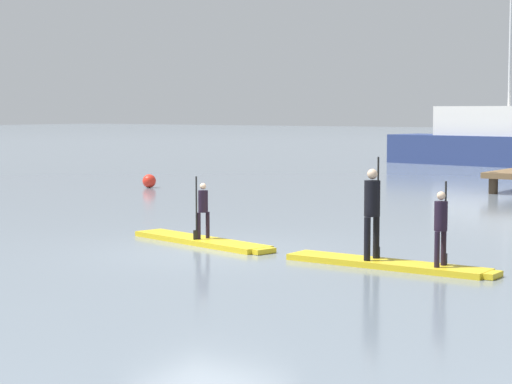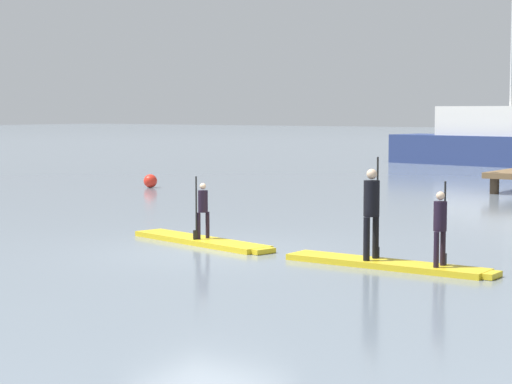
{
  "view_description": "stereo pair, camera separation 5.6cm",
  "coord_description": "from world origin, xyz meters",
  "px_view_note": "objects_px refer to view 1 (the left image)",
  "views": [
    {
      "loc": [
        10.12,
        -13.34,
        2.54
      ],
      "look_at": [
        -0.52,
        2.28,
        0.91
      ],
      "focal_mm": 66.41,
      "sensor_mm": 36.0,
      "label": 1
    },
    {
      "loc": [
        10.16,
        -13.31,
        2.54
      ],
      "look_at": [
        -0.52,
        2.28,
        0.91
      ],
      "focal_mm": 66.41,
      "sensor_mm": 36.0,
      "label": 2
    }
  ],
  "objects_px": {
    "paddleboard_far": "(390,264)",
    "paddler_child_front": "(441,224)",
    "paddler_adult": "(372,208)",
    "fishing_boat_white_large": "(494,143)",
    "paddleboard_near": "(203,241)",
    "mooring_buoy_mid": "(149,181)",
    "paddler_child_solo": "(203,208)"
  },
  "relations": [
    {
      "from": "fishing_boat_white_large",
      "to": "mooring_buoy_mid",
      "type": "height_order",
      "value": "fishing_boat_white_large"
    },
    {
      "from": "paddleboard_near",
      "to": "paddler_child_front",
      "type": "xyz_separation_m",
      "value": [
        5.05,
        -0.47,
        0.72
      ]
    },
    {
      "from": "paddler_adult",
      "to": "mooring_buoy_mid",
      "type": "height_order",
      "value": "paddler_adult"
    },
    {
      "from": "paddleboard_far",
      "to": "fishing_boat_white_large",
      "type": "relative_size",
      "value": 0.34
    },
    {
      "from": "paddleboard_near",
      "to": "paddler_adult",
      "type": "relative_size",
      "value": 2.16
    },
    {
      "from": "fishing_boat_white_large",
      "to": "paddler_child_front",
      "type": "bearing_deg",
      "value": -71.37
    },
    {
      "from": "mooring_buoy_mid",
      "to": "paddler_adult",
      "type": "bearing_deg",
      "value": -36.65
    },
    {
      "from": "paddler_child_solo",
      "to": "paddleboard_near",
      "type": "bearing_deg",
      "value": 116.33
    },
    {
      "from": "paddler_adult",
      "to": "fishing_boat_white_large",
      "type": "bearing_deg",
      "value": 106.44
    },
    {
      "from": "paddler_adult",
      "to": "paddler_child_front",
      "type": "bearing_deg",
      "value": -0.69
    },
    {
      "from": "paddler_child_solo",
      "to": "mooring_buoy_mid",
      "type": "distance_m",
      "value": 13.4
    },
    {
      "from": "paddleboard_far",
      "to": "paddleboard_near",
      "type": "bearing_deg",
      "value": 173.64
    },
    {
      "from": "paddler_child_front",
      "to": "mooring_buoy_mid",
      "type": "height_order",
      "value": "paddler_child_front"
    },
    {
      "from": "paddleboard_near",
      "to": "paddler_adult",
      "type": "bearing_deg",
      "value": -6.73
    },
    {
      "from": "paddleboard_near",
      "to": "paddler_adult",
      "type": "xyz_separation_m",
      "value": [
        3.84,
        -0.45,
        0.91
      ]
    },
    {
      "from": "paddleboard_far",
      "to": "mooring_buoy_mid",
      "type": "bearing_deg",
      "value": 143.99
    },
    {
      "from": "paddleboard_near",
      "to": "paddler_child_solo",
      "type": "height_order",
      "value": "paddler_child_solo"
    },
    {
      "from": "paddleboard_far",
      "to": "fishing_boat_white_large",
      "type": "xyz_separation_m",
      "value": [
        -8.79,
        28.66,
        0.98
      ]
    },
    {
      "from": "paddleboard_far",
      "to": "paddler_child_front",
      "type": "relative_size",
      "value": 2.73
    },
    {
      "from": "paddler_adult",
      "to": "paddler_child_front",
      "type": "relative_size",
      "value": 1.26
    },
    {
      "from": "fishing_boat_white_large",
      "to": "paddleboard_far",
      "type": "bearing_deg",
      "value": -72.96
    },
    {
      "from": "paddler_child_solo",
      "to": "paddler_child_front",
      "type": "xyz_separation_m",
      "value": [
        5.05,
        -0.45,
        0.07
      ]
    },
    {
      "from": "paddler_child_front",
      "to": "paddleboard_near",
      "type": "bearing_deg",
      "value": 174.71
    },
    {
      "from": "paddler_adult",
      "to": "fishing_boat_white_large",
      "type": "height_order",
      "value": "fishing_boat_white_large"
    },
    {
      "from": "mooring_buoy_mid",
      "to": "paddler_child_front",
      "type": "bearing_deg",
      "value": -34.33
    },
    {
      "from": "paddler_adult",
      "to": "paddler_child_solo",
      "type": "bearing_deg",
      "value": 173.49
    },
    {
      "from": "paddler_adult",
      "to": "fishing_boat_white_large",
      "type": "xyz_separation_m",
      "value": [
        -8.45,
        28.64,
        0.07
      ]
    },
    {
      "from": "paddler_child_solo",
      "to": "paddleboard_far",
      "type": "height_order",
      "value": "paddler_child_solo"
    },
    {
      "from": "paddler_child_front",
      "to": "fishing_boat_white_large",
      "type": "distance_m",
      "value": 30.24
    },
    {
      "from": "mooring_buoy_mid",
      "to": "paddleboard_far",
      "type": "bearing_deg",
      "value": -36.01
    },
    {
      "from": "paddleboard_near",
      "to": "paddleboard_far",
      "type": "xyz_separation_m",
      "value": [
        4.18,
        -0.47,
        0.0
      ]
    },
    {
      "from": "paddler_child_front",
      "to": "fishing_boat_white_large",
      "type": "bearing_deg",
      "value": 108.63
    }
  ]
}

